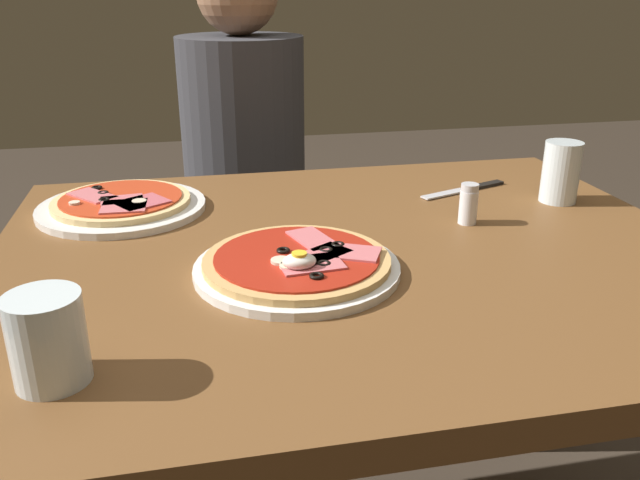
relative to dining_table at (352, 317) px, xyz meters
name	(u,v)px	position (x,y,z in m)	size (l,w,h in m)	color
dining_table	(352,317)	(0.00, 0.00, 0.00)	(1.06, 0.86, 0.74)	brown
pizza_foreground	(298,264)	(-0.10, -0.08, 0.13)	(0.28, 0.28, 0.05)	white
pizza_across_left	(122,205)	(-0.35, 0.24, 0.13)	(0.28, 0.28, 0.03)	white
water_glass_near	(560,176)	(0.41, 0.14, 0.17)	(0.07, 0.07, 0.11)	silver
water_glass_far	(49,344)	(-0.38, -0.28, 0.16)	(0.07, 0.07, 0.09)	silver
knife	(469,189)	(0.29, 0.23, 0.12)	(0.19, 0.09, 0.01)	silver
salt_shaker	(468,204)	(0.21, 0.06, 0.15)	(0.03, 0.03, 0.07)	white
diner_person	(246,197)	(-0.09, 0.82, -0.06)	(0.32, 0.32, 1.18)	black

